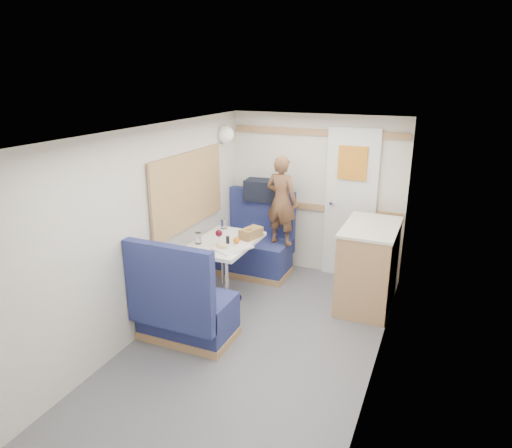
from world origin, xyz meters
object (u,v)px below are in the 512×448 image
at_px(bench_far, 256,250).
at_px(cheese_block, 223,246).
at_px(tray, 232,248).
at_px(tumbler_mid, 224,224).
at_px(dome_light, 226,134).
at_px(beer_glass, 249,234).
at_px(duffel_bag, 267,190).
at_px(bread_loaf, 251,233).
at_px(tumbler_left, 198,238).
at_px(pepper_grinder, 228,241).
at_px(orange_fruit, 236,240).
at_px(wine_glass, 219,234).
at_px(galley_counter, 368,265).
at_px(person, 281,201).
at_px(bench_near, 184,312).
at_px(dinette_table, 225,254).

xyz_separation_m(bench_far, cheese_block, (0.10, -1.10, 0.46)).
height_order(tray, tumbler_mid, tumbler_mid).
bearing_deg(dome_light, beer_glass, -48.43).
relative_size(duffel_bag, bread_loaf, 2.08).
height_order(tumbler_left, pepper_grinder, tumbler_left).
xyz_separation_m(orange_fruit, tumbler_mid, (-0.37, 0.43, 0.01)).
bearing_deg(pepper_grinder, orange_fruit, 29.55).
bearing_deg(dome_light, tray, -60.79).
bearing_deg(bread_loaf, wine_glass, -123.81).
xyz_separation_m(bench_far, dome_light, (-0.39, -0.01, 1.45)).
bearing_deg(galley_counter, cheese_block, -150.22).
relative_size(person, tumbler_mid, 9.39).
distance_m(dome_light, beer_glass, 1.34).
distance_m(duffel_bag, tumbler_mid, 0.82).
bearing_deg(wine_glass, duffel_bag, 87.88).
relative_size(bench_far, pepper_grinder, 10.32).
bearing_deg(bench_far, galley_counter, -12.10).
relative_size(duffel_bag, tray, 1.53).
xyz_separation_m(dome_light, cheese_block, (0.49, -1.08, -0.99)).
xyz_separation_m(galley_counter, duffel_bag, (-1.42, 0.57, 0.57)).
height_order(galley_counter, person, person).
xyz_separation_m(bench_near, person, (0.34, 1.71, 0.70)).
bearing_deg(cheese_block, dinette_table, 112.97).
bearing_deg(tray, bench_near, -104.54).
bearing_deg(beer_glass, tumbler_left, -143.09).
bearing_deg(bench_near, orange_fruit, 77.81).
height_order(bench_near, beer_glass, bench_near).
relative_size(dome_light, cheese_block, 1.90).
distance_m(bench_far, orange_fruit, 1.05).
bearing_deg(wine_glass, beer_glass, 51.53).
height_order(duffel_bag, tray, duffel_bag).
bearing_deg(bread_loaf, orange_fruit, -100.76).
height_order(tray, beer_glass, beer_glass).
bearing_deg(wine_glass, tray, -13.76).
distance_m(galley_counter, person, 1.28).
distance_m(tumbler_left, bread_loaf, 0.59).
height_order(dinette_table, duffel_bag, duffel_bag).
relative_size(wine_glass, bread_loaf, 0.63).
height_order(bench_near, wine_glass, bench_near).
distance_m(dinette_table, orange_fruit, 0.28).
relative_size(tray, tumbler_mid, 3.10).
height_order(orange_fruit, bread_loaf, bread_loaf).
height_order(bench_far, tumbler_left, bench_far).
bearing_deg(cheese_block, person, 77.26).
xyz_separation_m(duffel_bag, tray, (0.13, -1.29, -0.30)).
bearing_deg(bench_far, tray, -80.12).
distance_m(tray, tumbler_mid, 0.66).
xyz_separation_m(galley_counter, beer_glass, (-1.24, -0.39, 0.31)).
distance_m(orange_fruit, beer_glass, 0.22).
distance_m(bench_far, beer_glass, 0.88).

